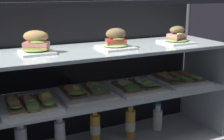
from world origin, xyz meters
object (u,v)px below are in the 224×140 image
at_px(plated_roll_sandwich_center, 177,37).
at_px(open_sandwich_tray_mid_left, 85,91).
at_px(juice_bottle_back_left, 60,136).
at_px(juice_bottle_front_fourth, 130,123).
at_px(juice_bottle_front_right_end, 95,128).
at_px(juice_bottle_near_post, 158,119).
at_px(plated_roll_sandwich_far_right, 116,41).
at_px(open_sandwich_tray_far_right, 29,103).
at_px(open_sandwich_tray_center, 136,85).
at_px(plated_roll_sandwich_far_left, 36,44).
at_px(open_sandwich_tray_mid_right, 179,78).

distance_m(plated_roll_sandwich_center, open_sandwich_tray_mid_left, 0.67).
height_order(juice_bottle_back_left, juice_bottle_front_fourth, juice_bottle_back_left).
xyz_separation_m(plated_roll_sandwich_center, juice_bottle_front_right_end, (-0.52, 0.10, -0.56)).
xyz_separation_m(juice_bottle_back_left, juice_bottle_near_post, (0.70, 0.02, -0.03)).
relative_size(plated_roll_sandwich_far_right, juice_bottle_back_left, 0.76).
height_order(open_sandwich_tray_mid_left, juice_bottle_near_post, open_sandwich_tray_mid_left).
height_order(plated_roll_sandwich_center, juice_bottle_back_left, plated_roll_sandwich_center).
distance_m(open_sandwich_tray_far_right, juice_bottle_back_left, 0.33).
relative_size(juice_bottle_back_left, juice_bottle_near_post, 1.27).
height_order(open_sandwich_tray_center, juice_bottle_back_left, open_sandwich_tray_center).
bearing_deg(plated_roll_sandwich_far_left, open_sandwich_tray_center, -2.50).
height_order(plated_roll_sandwich_far_left, juice_bottle_back_left, plated_roll_sandwich_far_left).
height_order(open_sandwich_tray_far_right, open_sandwich_tray_mid_left, open_sandwich_tray_far_right).
relative_size(plated_roll_sandwich_center, open_sandwich_tray_mid_left, 0.55).
bearing_deg(juice_bottle_near_post, open_sandwich_tray_mid_right, -25.23).
bearing_deg(open_sandwich_tray_center, plated_roll_sandwich_far_right, -168.28).
height_order(open_sandwich_tray_center, open_sandwich_tray_mid_right, open_sandwich_tray_mid_right).
xyz_separation_m(plated_roll_sandwich_center, juice_bottle_front_fourth, (-0.28, 0.08, -0.57)).
relative_size(open_sandwich_tray_mid_left, open_sandwich_tray_mid_right, 1.00).
xyz_separation_m(plated_roll_sandwich_center, open_sandwich_tray_mid_right, (0.06, 0.03, -0.29)).
distance_m(juice_bottle_front_right_end, juice_bottle_front_fourth, 0.24).
distance_m(plated_roll_sandwich_center, open_sandwich_tray_center, 0.40).
xyz_separation_m(plated_roll_sandwich_far_left, juice_bottle_back_left, (0.11, 0.02, -0.56)).
bearing_deg(juice_bottle_front_fourth, open_sandwich_tray_far_right, -172.29).
distance_m(open_sandwich_tray_mid_left, open_sandwich_tray_center, 0.33).
bearing_deg(juice_bottle_back_left, plated_roll_sandwich_center, -5.67).
xyz_separation_m(open_sandwich_tray_mid_right, juice_bottle_front_fourth, (-0.34, 0.04, -0.28)).
bearing_deg(open_sandwich_tray_mid_right, open_sandwich_tray_mid_left, 178.12).
distance_m(plated_roll_sandwich_far_right, juice_bottle_front_fourth, 0.59).
distance_m(open_sandwich_tray_center, juice_bottle_front_right_end, 0.37).
xyz_separation_m(plated_roll_sandwich_center, juice_bottle_back_left, (-0.76, 0.08, -0.55)).
xyz_separation_m(juice_bottle_back_left, juice_bottle_front_right_end, (0.24, 0.03, -0.01)).
bearing_deg(plated_roll_sandwich_center, juice_bottle_front_right_end, 168.76).
height_order(plated_roll_sandwich_center, juice_bottle_front_right_end, plated_roll_sandwich_center).
xyz_separation_m(plated_roll_sandwich_center, juice_bottle_near_post, (-0.06, 0.09, -0.58)).
relative_size(plated_roll_sandwich_center, juice_bottle_front_right_end, 0.76).
bearing_deg(juice_bottle_front_fourth, juice_bottle_near_post, 3.35).
height_order(plated_roll_sandwich_far_right, juice_bottle_back_left, plated_roll_sandwich_far_right).
height_order(plated_roll_sandwich_far_right, open_sandwich_tray_center, plated_roll_sandwich_far_right).
xyz_separation_m(plated_roll_sandwich_far_left, juice_bottle_front_fourth, (0.59, 0.03, -0.58)).
bearing_deg(plated_roll_sandwich_far_right, plated_roll_sandwich_far_left, 172.51).
distance_m(plated_roll_sandwich_far_left, juice_bottle_near_post, 1.01).
distance_m(open_sandwich_tray_mid_right, juice_bottle_near_post, 0.32).
distance_m(plated_roll_sandwich_far_left, juice_bottle_front_right_end, 0.67).
bearing_deg(juice_bottle_near_post, plated_roll_sandwich_center, -57.28).
xyz_separation_m(plated_roll_sandwich_far_right, juice_bottle_back_left, (-0.33, 0.08, -0.56)).
distance_m(open_sandwich_tray_mid_left, juice_bottle_near_post, 0.62).
height_order(plated_roll_sandwich_far_right, juice_bottle_front_fourth, plated_roll_sandwich_far_right).
distance_m(plated_roll_sandwich_far_right, open_sandwich_tray_mid_right, 0.58).
xyz_separation_m(juice_bottle_front_right_end, juice_bottle_front_fourth, (0.24, -0.03, -0.00)).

